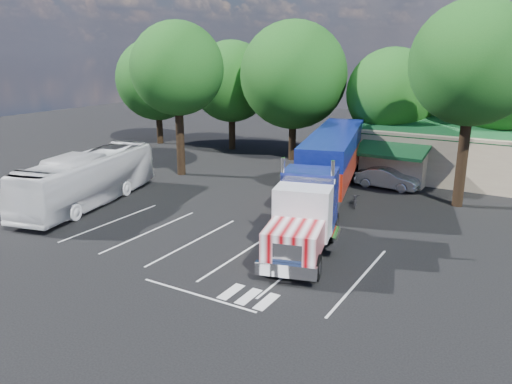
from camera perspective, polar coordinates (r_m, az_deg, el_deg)
The scene contains 14 objects.
ground at distance 32.85m, azimuth -0.72°, elevation -2.34°, with size 120.00×120.00×0.00m, color black.
event_hall at distance 45.26m, azimuth 26.95°, elevation 3.90°, with size 24.20×14.12×5.55m.
tree_row_a at distance 57.72m, azimuth -11.24°, elevation 12.51°, with size 9.00×9.00×11.68m.
tree_row_b at distance 53.28m, azimuth -2.83°, elevation 12.49°, with size 8.40×8.40×11.35m.
tree_row_c at distance 47.87m, azimuth 4.32°, elevation 13.17°, with size 10.00×10.00×13.05m.
tree_row_d at distance 45.96m, azimuth 15.31°, elevation 10.74°, with size 8.00×8.00×10.60m.
tree_row_e at distance 44.83m, azimuth 26.97°, elevation 11.42°, with size 9.60×9.60×12.90m.
tree_near_left at distance 42.21m, azimuth -8.99°, elevation 13.72°, with size 7.60×7.60×12.65m.
tree_near_right at distance 35.48m, azimuth 23.58°, elevation 13.30°, with size 8.00×8.00×13.50m.
semi_truck at distance 33.93m, azimuth 8.21°, elevation 2.92°, with size 8.57×23.21×4.87m.
woman at distance 29.99m, azimuth 5.98°, elevation -2.33°, with size 0.69×0.45×1.90m, color black.
bicycle at distance 34.66m, azimuth 11.26°, elevation -0.86°, with size 0.63×1.79×0.94m, color black.
tour_bus at distance 36.13m, azimuth -18.65°, elevation 1.45°, with size 3.00×12.83×3.57m, color silver.
silver_sedan at distance 39.68m, azimuth 14.77°, elevation 1.53°, with size 1.67×4.80×1.58m, color #AEB0B6.
Camera 1 is at (16.20, -26.66, 10.29)m, focal length 35.00 mm.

